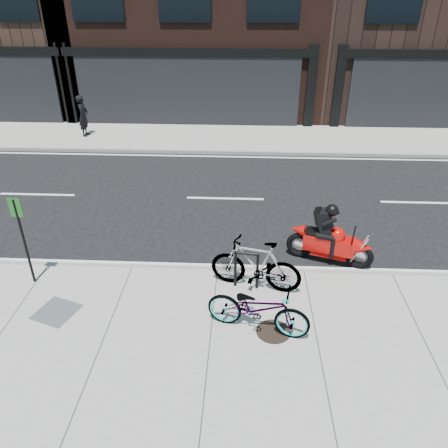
# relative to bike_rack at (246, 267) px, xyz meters

# --- Properties ---
(ground) EXTENTS (120.00, 120.00, 0.00)m
(ground) POSITION_rel_bike_rack_xyz_m (-0.66, 2.60, -0.66)
(ground) COLOR black
(ground) RESTS_ON ground
(sidewalk_near) EXTENTS (60.00, 6.00, 0.13)m
(sidewalk_near) POSITION_rel_bike_rack_xyz_m (-0.66, -2.40, -0.59)
(sidewalk_near) COLOR gray
(sidewalk_near) RESTS_ON ground
(sidewalk_far) EXTENTS (60.00, 3.50, 0.13)m
(sidewalk_far) POSITION_rel_bike_rack_xyz_m (-0.66, 10.35, -0.59)
(sidewalk_far) COLOR gray
(sidewalk_far) RESTS_ON ground
(bike_rack) EXTENTS (0.53, 0.12, 0.89)m
(bike_rack) POSITION_rel_bike_rack_xyz_m (0.00, 0.00, 0.00)
(bike_rack) COLOR black
(bike_rack) RESTS_ON sidewalk_near
(bicycle_front) EXTENTS (2.09, 1.17, 1.04)m
(bicycle_front) POSITION_rel_bike_rack_xyz_m (0.22, -1.31, -0.01)
(bicycle_front) COLOR gray
(bicycle_front) RESTS_ON sidewalk_near
(bicycle_rear) EXTENTS (2.05, 0.99, 1.18)m
(bicycle_rear) POSITION_rel_bike_rack_xyz_m (0.20, 0.00, 0.07)
(bicycle_rear) COLOR gray
(bicycle_rear) RESTS_ON sidewalk_near
(motorcycle) EXTENTS (2.02, 0.99, 1.56)m
(motorcycle) POSITION_rel_bike_rack_xyz_m (2.06, 1.22, -0.02)
(motorcycle) COLOR black
(motorcycle) RESTS_ON ground
(pedestrian) EXTENTS (0.43, 0.63, 1.69)m
(pedestrian) POSITION_rel_bike_rack_xyz_m (-6.88, 10.19, 0.32)
(pedestrian) COLOR black
(pedestrian) RESTS_ON sidewalk_far
(manhole_cover) EXTENTS (0.73, 0.73, 0.02)m
(manhole_cover) POSITION_rel_bike_rack_xyz_m (0.53, -1.38, -0.52)
(manhole_cover) COLOR black
(manhole_cover) RESTS_ON sidewalk_near
(utility_grate) EXTENTS (0.96, 0.96, 0.02)m
(utility_grate) POSITION_rel_bike_rack_xyz_m (-3.83, -1.02, -0.52)
(utility_grate) COLOR #4A4A4C
(utility_grate) RESTS_ON sidewalk_near
(sign_post) EXTENTS (0.28, 0.06, 2.05)m
(sign_post) POSITION_rel_bike_rack_xyz_m (-4.71, -0.03, 0.70)
(sign_post) COLOR black
(sign_post) RESTS_ON sidewalk_near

